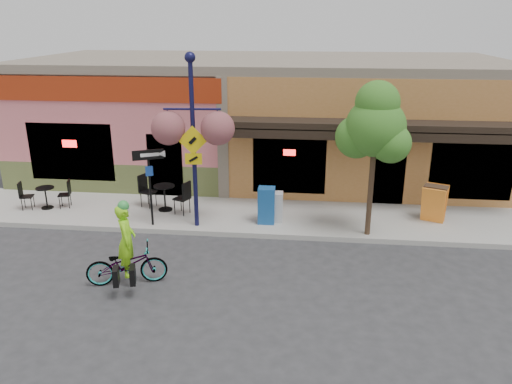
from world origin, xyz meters
TOP-DOWN VIEW (x-y plane):
  - ground at (0.00, 0.00)m, footprint 90.00×90.00m
  - sidewalk at (0.00, 2.00)m, footprint 24.00×3.00m
  - curb at (0.00, 0.55)m, footprint 24.00×0.12m
  - building at (0.00, 7.50)m, footprint 18.20×8.20m
  - bicycle at (-2.32, -2.37)m, footprint 1.97×1.14m
  - cyclist_rider at (-2.27, -2.37)m, footprint 0.57×0.72m
  - lamp_post at (-1.39, 0.92)m, footprint 1.63×0.76m
  - one_way_sign at (-2.70, 0.81)m, footprint 0.88×0.54m
  - cafe_set_left at (-6.49, 1.78)m, footprint 1.67×1.12m
  - cafe_set_right at (-2.66, 2.03)m, footprint 1.99×1.50m
  - newspaper_box_blue at (0.63, 1.35)m, footprint 0.50×0.44m
  - newspaper_box_grey at (0.90, 1.49)m, footprint 0.44×0.40m
  - street_tree at (3.56, 0.82)m, footprint 1.93×1.93m
  - sandwich_board at (5.53, 1.84)m, footprint 0.81×0.71m

SIDE VIEW (x-z plane):
  - ground at x=0.00m, z-range 0.00..0.00m
  - sidewalk at x=0.00m, z-range 0.00..0.15m
  - curb at x=0.00m, z-range 0.00..0.15m
  - bicycle at x=-2.32m, z-range 0.00..0.98m
  - newspaper_box_grey at x=0.90m, z-range 0.15..1.06m
  - cafe_set_left at x=-6.49m, z-range 0.15..1.06m
  - cafe_set_right at x=-2.66m, z-range 0.15..1.22m
  - newspaper_box_blue at x=0.63m, z-range 0.15..1.24m
  - sandwich_board at x=5.53m, z-range 0.15..1.26m
  - cyclist_rider at x=-2.27m, z-range 0.00..1.73m
  - one_way_sign at x=-2.70m, z-range 0.15..2.45m
  - building at x=0.00m, z-range 0.00..4.50m
  - street_tree at x=3.56m, z-range 0.15..4.50m
  - lamp_post at x=-1.39m, z-range 0.15..5.12m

